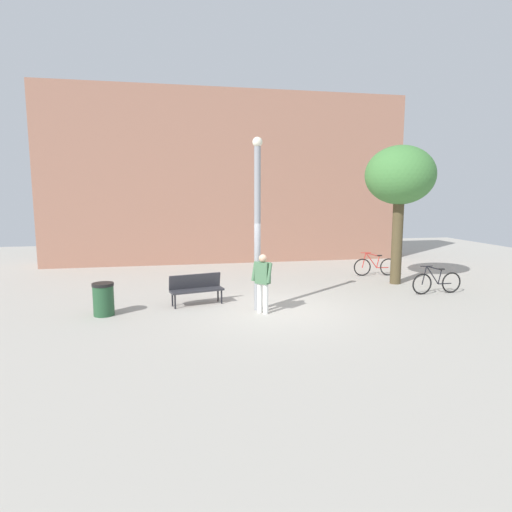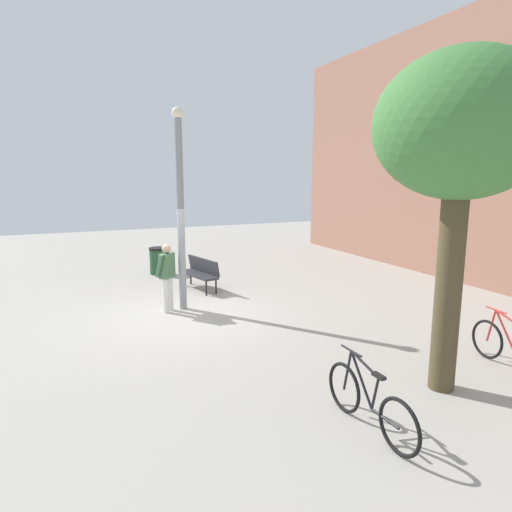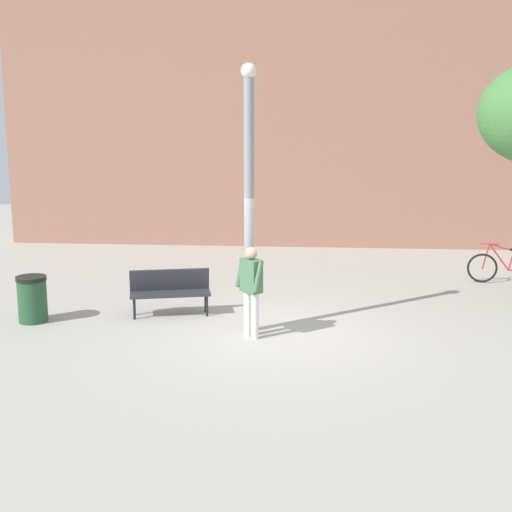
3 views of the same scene
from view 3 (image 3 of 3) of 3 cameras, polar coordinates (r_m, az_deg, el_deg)
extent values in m
plane|color=#A8A399|center=(13.13, 1.46, -6.32)|extent=(36.00, 36.00, 0.00)
cube|color=#9E6B56|center=(22.25, 2.97, 11.61)|extent=(17.46, 2.00, 8.16)
cylinder|color=gray|center=(12.84, -0.57, 3.83)|extent=(0.18, 0.18, 4.61)
sphere|color=#F2EACC|center=(12.75, -0.59, 14.71)|extent=(0.28, 0.28, 0.28)
cylinder|color=white|center=(12.76, -0.09, -4.85)|extent=(0.14, 0.14, 0.85)
cylinder|color=white|center=(12.91, -0.67, -4.66)|extent=(0.14, 0.14, 0.85)
cube|color=#47704C|center=(12.65, -0.39, -1.60)|extent=(0.44, 0.44, 0.60)
sphere|color=tan|center=(12.57, -0.39, 0.22)|extent=(0.22, 0.22, 0.22)
cylinder|color=#47704C|center=(12.43, 0.18, -1.70)|extent=(0.23, 0.23, 0.55)
cylinder|color=#47704C|center=(12.80, -1.28, -1.31)|extent=(0.23, 0.23, 0.55)
cube|color=#2D2D33|center=(14.29, -6.92, -3.05)|extent=(1.66, 0.81, 0.06)
cube|color=#2D2D33|center=(14.42, -6.98, -1.90)|extent=(1.58, 0.50, 0.44)
cylinder|color=black|center=(14.24, -3.97, -4.04)|extent=(0.05, 0.05, 0.42)
cylinder|color=black|center=(14.20, -9.79, -4.24)|extent=(0.05, 0.05, 0.42)
cylinder|color=black|center=(14.55, -4.09, -3.71)|extent=(0.05, 0.05, 0.42)
cylinder|color=black|center=(14.51, -9.78, -3.90)|extent=(0.05, 0.05, 0.42)
torus|color=black|center=(17.84, 17.77, -0.93)|extent=(0.71, 0.13, 0.71)
cylinder|color=red|center=(17.83, 18.99, -0.08)|extent=(0.50, 0.09, 0.64)
cylinder|color=red|center=(17.79, 19.19, 0.66)|extent=(0.58, 0.10, 0.18)
cylinder|color=red|center=(17.88, 19.87, -0.35)|extent=(0.14, 0.05, 0.48)
cylinder|color=red|center=(17.79, 18.03, -0.04)|extent=(0.17, 0.05, 0.63)
cylinder|color=red|center=(17.74, 18.30, 0.93)|extent=(0.44, 0.08, 0.03)
cylinder|color=#234C2D|center=(14.47, -17.57, -3.48)|extent=(0.56, 0.56, 0.83)
cylinder|color=black|center=(14.36, -17.68, -1.73)|extent=(0.58, 0.58, 0.08)
camera|label=1|loc=(3.70, -72.53, -7.24)|focal=30.46mm
camera|label=2|loc=(13.77, 48.09, 4.72)|focal=31.22mm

